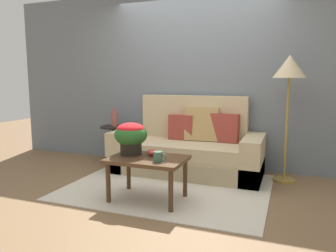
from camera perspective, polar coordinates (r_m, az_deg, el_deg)
ground_plane at (r=4.00m, az=-0.22°, el=-10.95°), size 14.00×14.00×0.00m
wall_back at (r=4.96m, az=4.99°, el=8.31°), size 6.40×0.12×2.65m
area_rug at (r=4.05m, az=0.10°, el=-10.62°), size 2.39×1.88×0.01m
couch at (r=4.61m, az=3.56°, el=-4.22°), size 2.08×0.88×1.08m
coffee_table at (r=3.53m, az=-3.63°, el=-6.59°), size 0.82×0.57×0.48m
side_table at (r=5.20m, az=-9.61°, el=-1.99°), size 0.40×0.40×0.59m
floor_lamp at (r=4.34m, az=20.62°, el=8.63°), size 0.41×0.41×1.62m
potted_plant at (r=3.64m, az=-6.58°, el=-1.63°), size 0.37×0.37×0.36m
coffee_mug at (r=3.33m, az=-1.73°, el=-5.41°), size 0.14×0.10×0.10m
snack_bowl at (r=3.59m, az=-2.71°, el=-4.65°), size 0.14×0.14×0.07m
table_vase at (r=5.16m, az=-9.44°, el=1.35°), size 0.10×0.10×0.30m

